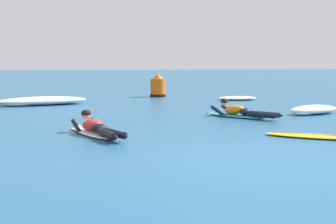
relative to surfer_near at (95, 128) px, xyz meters
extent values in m
plane|color=#235B84|center=(2.54, 6.91, -0.14)|extent=(120.00, 120.00, 0.00)
ellipsoid|color=white|center=(-0.04, 0.10, -0.10)|extent=(1.22, 2.14, 0.07)
ellipsoid|color=white|center=(-0.38, 1.03, -0.09)|extent=(0.25, 0.25, 0.06)
ellipsoid|color=red|center=(-0.05, 0.15, 0.06)|extent=(0.60, 0.76, 0.35)
ellipsoid|color=black|center=(0.08, -0.22, 0.03)|extent=(0.42, 0.38, 0.20)
cylinder|color=black|center=(0.20, -0.79, 0.00)|extent=(0.38, 0.87, 0.14)
ellipsoid|color=black|center=(0.33, -1.21, 0.00)|extent=(0.17, 0.24, 0.08)
cylinder|color=black|center=(0.35, -0.74, 0.00)|extent=(0.47, 0.85, 0.14)
ellipsoid|color=black|center=(0.52, -1.14, 0.00)|extent=(0.17, 0.24, 0.08)
cylinder|color=black|center=(-0.39, 0.42, -0.02)|extent=(0.27, 0.54, 0.32)
sphere|color=tan|center=(-0.51, 0.76, -0.12)|extent=(0.09, 0.09, 0.09)
cylinder|color=black|center=(0.03, 0.55, -0.02)|extent=(0.27, 0.54, 0.32)
sphere|color=tan|center=(-0.08, 0.87, -0.12)|extent=(0.09, 0.09, 0.09)
sphere|color=tan|center=(-0.19, 0.52, 0.24)|extent=(0.21, 0.21, 0.21)
ellipsoid|color=black|center=(-0.18, 0.50, 0.27)|extent=(0.28, 0.26, 0.16)
ellipsoid|color=#2DB2D1|center=(3.92, 2.73, -0.10)|extent=(1.56, 1.90, 0.07)
ellipsoid|color=#2DB2D1|center=(3.40, 3.48, -0.09)|extent=(0.28, 0.28, 0.06)
ellipsoid|color=orange|center=(3.89, 2.77, 0.06)|extent=(0.69, 0.76, 0.34)
ellipsoid|color=black|center=(4.11, 2.46, 0.03)|extent=(0.44, 0.42, 0.20)
cylinder|color=black|center=(4.37, 1.94, 0.00)|extent=(0.57, 0.81, 0.14)
ellipsoid|color=black|center=(4.60, 1.57, 0.00)|extent=(0.21, 0.24, 0.08)
cylinder|color=black|center=(4.50, 2.03, 0.00)|extent=(0.64, 0.76, 0.14)
ellipsoid|color=black|center=(4.77, 1.69, 0.00)|extent=(0.21, 0.24, 0.08)
cylinder|color=black|center=(3.51, 2.93, -0.02)|extent=(0.42, 0.55, 0.35)
sphere|color=tan|center=(3.29, 3.26, -0.12)|extent=(0.09, 0.09, 0.09)
cylinder|color=black|center=(3.88, 3.17, -0.02)|extent=(0.42, 0.55, 0.35)
sphere|color=tan|center=(3.67, 3.47, -0.12)|extent=(0.09, 0.09, 0.09)
sphere|color=tan|center=(3.68, 3.08, 0.24)|extent=(0.21, 0.21, 0.21)
ellipsoid|color=black|center=(3.69, 3.06, 0.27)|extent=(0.29, 0.29, 0.16)
ellipsoid|color=yellow|center=(4.38, -1.12, -0.10)|extent=(1.95, 1.55, 0.07)
cube|color=red|center=(4.38, -1.12, -0.07)|extent=(1.43, 0.97, 0.01)
ellipsoid|color=white|center=(6.40, 3.08, -0.01)|extent=(1.94, 1.44, 0.26)
ellipsoid|color=white|center=(6.75, 3.37, -0.05)|extent=(0.66, 0.42, 0.18)
ellipsoid|color=white|center=(5.95, 2.79, -0.07)|extent=(0.71, 0.53, 0.14)
ellipsoid|color=white|center=(-1.66, 7.39, 0.01)|extent=(3.30, 1.80, 0.29)
ellipsoid|color=white|center=(-0.95, 7.75, -0.04)|extent=(1.22, 1.05, 0.21)
ellipsoid|color=white|center=(-2.55, 7.05, -0.06)|extent=(1.16, 0.57, 0.16)
ellipsoid|color=white|center=(5.72, 8.32, -0.06)|extent=(1.55, 0.83, 0.15)
ellipsoid|color=white|center=(6.11, 8.45, -0.09)|extent=(0.64, 0.53, 0.11)
ellipsoid|color=white|center=(5.26, 8.24, -0.10)|extent=(0.58, 0.44, 0.08)
cylinder|color=#EA5B0F|center=(2.90, 10.52, 0.25)|extent=(0.64, 0.64, 0.77)
cone|color=#EA5B0F|center=(2.90, 10.52, 0.75)|extent=(0.45, 0.45, 0.24)
cylinder|color=black|center=(2.90, 10.52, -0.08)|extent=(0.67, 0.67, 0.12)
camera|label=1|loc=(-0.23, -10.55, 1.44)|focal=53.53mm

